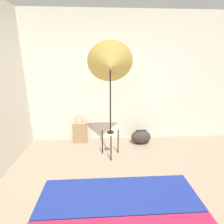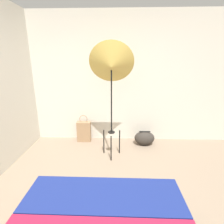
# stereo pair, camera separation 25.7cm
# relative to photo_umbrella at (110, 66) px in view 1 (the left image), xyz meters

# --- Properties ---
(wall_back) EXTENTS (8.00, 0.05, 2.60)m
(wall_back) POSITION_rel_photo_umbrella_xyz_m (0.05, 0.76, -0.30)
(wall_back) COLOR beige
(wall_back) RESTS_ON ground_plane
(photo_umbrella) EXTENTS (0.73, 0.48, 1.97)m
(photo_umbrella) POSITION_rel_photo_umbrella_xyz_m (0.00, 0.00, 0.00)
(photo_umbrella) COLOR black
(photo_umbrella) RESTS_ON ground_plane
(tote_bag) EXTENTS (0.29, 0.14, 0.58)m
(tote_bag) POSITION_rel_photo_umbrella_xyz_m (-0.61, 0.58, -1.37)
(tote_bag) COLOR #9E7A56
(tote_bag) RESTS_ON ground_plane
(duffel_bag) EXTENTS (0.41, 0.28, 0.29)m
(duffel_bag) POSITION_rel_photo_umbrella_xyz_m (0.66, 0.46, -1.45)
(duffel_bag) COLOR #332D28
(duffel_bag) RESTS_ON ground_plane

